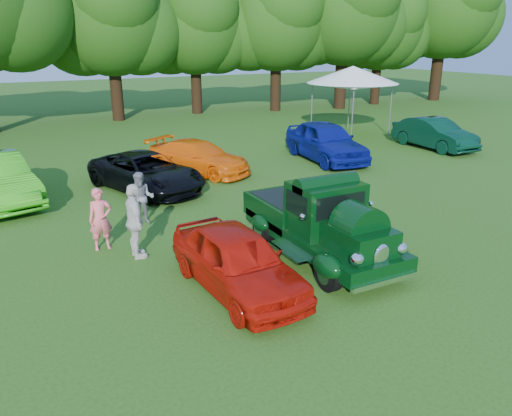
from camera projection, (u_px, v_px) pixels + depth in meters
name	position (u px, v px, depth m)	size (l,w,h in m)	color
ground	(325.00, 267.00, 11.71)	(120.00, 120.00, 0.00)	#295012
hero_pickup	(319.00, 223.00, 12.11)	(2.28, 4.90, 1.91)	black
red_convertible	(237.00, 260.00, 10.45)	(1.60, 3.98, 1.36)	#B81207
back_car_black	(146.00, 172.00, 17.40)	(2.19, 4.75, 1.32)	black
back_car_orange	(199.00, 157.00, 19.65)	(1.78, 4.39, 1.27)	#F56208
back_car_blue	(326.00, 141.00, 21.71)	(2.00, 4.96, 1.69)	navy
back_car_green	(434.00, 134.00, 24.05)	(1.54, 4.41, 1.45)	black
spectator_pink	(100.00, 219.00, 12.47)	(0.58, 0.38, 1.60)	#F66570
spectator_grey	(141.00, 198.00, 14.27)	(0.73, 0.57, 1.51)	gray
spectator_white	(135.00, 222.00, 11.93)	(1.09, 0.45, 1.86)	silver
canopy_tent	(353.00, 75.00, 26.82)	(5.67, 5.67, 3.69)	white
tree_line	(100.00, 8.00, 29.52)	(64.48, 10.40, 11.95)	black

